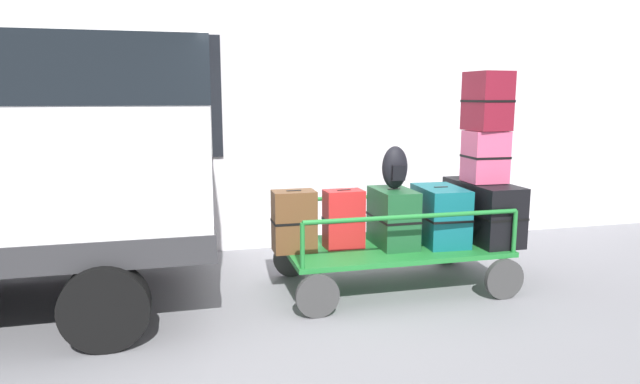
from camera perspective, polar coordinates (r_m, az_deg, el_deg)
ground_plane at (r=5.59m, az=1.38°, el=-11.15°), size 40.00×40.00×0.00m
building_wall at (r=7.41m, az=-3.34°, el=13.67°), size 12.00×0.38×5.00m
luggage_cart at (r=5.90m, az=7.45°, el=-6.19°), size 2.34×1.28×0.46m
cart_railing at (r=5.80m, az=7.54°, el=-1.97°), size 2.22×1.14×0.45m
suitcase_left_bottom at (r=5.54m, az=-2.70°, el=-3.03°), size 0.43×0.29×0.63m
suitcase_midleft_bottom at (r=5.68m, az=2.46°, el=-2.80°), size 0.41×0.27×0.61m
suitcase_center_bottom at (r=5.80m, az=7.56°, el=-2.63°), size 0.38×0.63×0.60m
suitcase_midright_bottom at (r=5.99m, az=12.30°, el=-2.35°), size 0.47×0.73×0.61m
suitcase_right_bottom at (r=6.27m, az=16.43°, el=-1.86°), size 0.47×1.05×0.63m
suitcase_right_middle at (r=6.18m, az=16.72°, el=3.53°), size 0.42×0.40×0.55m
suitcase_right_top at (r=6.16m, az=16.93°, el=8.99°), size 0.40×0.48×0.62m
backpack at (r=5.72m, az=7.76°, el=2.50°), size 0.27×0.22×0.44m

